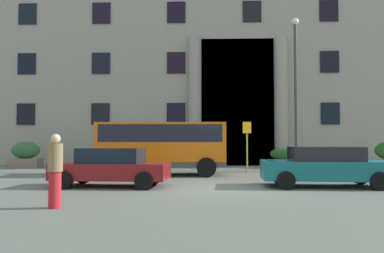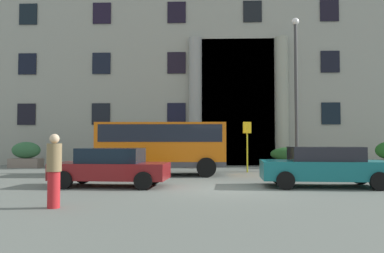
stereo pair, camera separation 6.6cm
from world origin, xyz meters
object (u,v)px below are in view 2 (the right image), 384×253
at_px(hedge_planter_east, 26,155).
at_px(bus_stop_sign, 247,141).
at_px(hedge_planter_far_west, 118,156).
at_px(parked_sedan_far, 111,167).
at_px(hedge_planter_entrance_right, 288,158).
at_px(lamppost_plaza_centre, 296,82).
at_px(hedge_planter_far_east, 199,158).
at_px(orange_minibus, 162,144).
at_px(pedestrian_child_trailing, 54,170).
at_px(parked_compact_extra, 325,166).

bearing_deg(hedge_planter_east, bus_stop_sign, -13.03).
xyz_separation_m(bus_stop_sign, hedge_planter_far_west, (-7.75, 3.67, -0.95)).
distance_m(bus_stop_sign, hedge_planter_far_west, 8.63).
xyz_separation_m(bus_stop_sign, hedge_planter_east, (-13.36, 3.09, -0.87)).
height_order(hedge_planter_far_west, parked_sedan_far, hedge_planter_far_west).
xyz_separation_m(hedge_planter_entrance_right, lamppost_plaza_centre, (0.00, -2.30, 4.28)).
xyz_separation_m(hedge_planter_east, lamppost_plaza_centre, (16.17, -2.19, 4.12)).
xyz_separation_m(hedge_planter_entrance_right, parked_sedan_far, (-8.43, -9.69, 0.09)).
bearing_deg(lamppost_plaza_centre, hedge_planter_east, 172.27).
bearing_deg(hedge_planter_far_east, hedge_planter_far_west, 177.86).
bearing_deg(bus_stop_sign, hedge_planter_far_east, 127.13).
xyz_separation_m(hedge_planter_far_west, lamppost_plaza_centre, (10.56, -2.77, 4.19)).
distance_m(orange_minibus, parked_sedan_far, 5.03).
bearing_deg(parked_sedan_far, hedge_planter_entrance_right, 52.76).
bearing_deg(pedestrian_child_trailing, parked_sedan_far, 3.86).
xyz_separation_m(hedge_planter_entrance_right, hedge_planter_far_west, (-10.56, 0.47, 0.08)).
bearing_deg(hedge_planter_entrance_right, parked_sedan_far, -131.02).
xyz_separation_m(hedge_planter_far_east, hedge_planter_east, (-10.73, -0.39, 0.15)).
bearing_deg(parked_compact_extra, hedge_planter_entrance_right, 89.03).
bearing_deg(hedge_planter_entrance_right, lamppost_plaza_centre, -90.00).
bearing_deg(hedge_planter_east, hedge_planter_entrance_right, 0.38).
xyz_separation_m(hedge_planter_far_east, pedestrian_child_trailing, (-3.29, -14.42, 0.29)).
relative_size(hedge_planter_far_east, parked_sedan_far, 0.35).
relative_size(bus_stop_sign, hedge_planter_far_west, 1.53).
height_order(bus_stop_sign, hedge_planter_east, bus_stop_sign).
bearing_deg(bus_stop_sign, orange_minibus, -158.51).
relative_size(orange_minibus, lamppost_plaza_centre, 0.72).
xyz_separation_m(parked_sedan_far, parked_compact_extra, (7.71, 0.17, 0.03)).
xyz_separation_m(hedge_planter_far_west, parked_compact_extra, (9.84, -9.98, 0.04)).
distance_m(bus_stop_sign, hedge_planter_east, 13.74).
relative_size(hedge_planter_far_west, pedestrian_child_trailing, 0.96).
bearing_deg(parked_compact_extra, orange_minibus, 147.52).
relative_size(parked_sedan_far, parked_compact_extra, 0.91).
xyz_separation_m(bus_stop_sign, hedge_planter_entrance_right, (2.81, 3.20, -1.03)).
height_order(hedge_planter_far_east, pedestrian_child_trailing, pedestrian_child_trailing).
xyz_separation_m(parked_compact_extra, pedestrian_child_trailing, (-8.01, -4.63, 0.18)).
bearing_deg(hedge_planter_far_west, hedge_planter_entrance_right, -2.54).
distance_m(orange_minibus, bus_stop_sign, 4.63).
height_order(orange_minibus, bus_stop_sign, bus_stop_sign).
distance_m(parked_sedan_far, parked_compact_extra, 7.71).
bearing_deg(hedge_planter_east, hedge_planter_far_west, 5.88).
height_order(hedge_planter_far_east, parked_compact_extra, parked_compact_extra).
bearing_deg(hedge_planter_entrance_right, hedge_planter_far_west, 177.46).
height_order(bus_stop_sign, pedestrian_child_trailing, bus_stop_sign).
height_order(hedge_planter_far_east, hedge_planter_far_west, hedge_planter_far_west).
relative_size(hedge_planter_east, hedge_planter_far_west, 1.08).
relative_size(hedge_planter_far_east, hedge_planter_east, 0.79).
xyz_separation_m(hedge_planter_east, hedge_planter_far_west, (5.61, 0.58, -0.07)).
xyz_separation_m(orange_minibus, bus_stop_sign, (4.31, 1.70, 0.12)).
distance_m(parked_compact_extra, lamppost_plaza_centre, 8.35).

